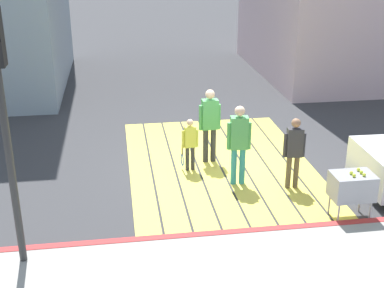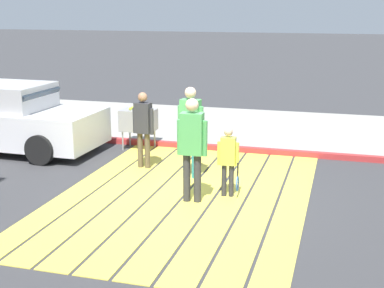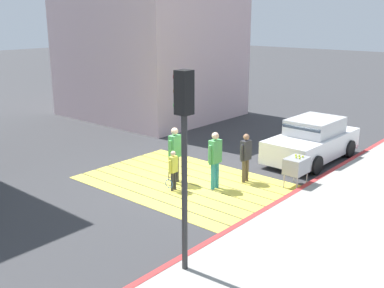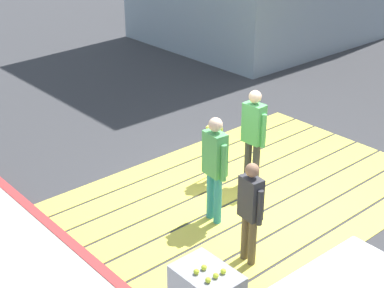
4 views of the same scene
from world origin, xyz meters
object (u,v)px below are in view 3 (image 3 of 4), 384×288
at_px(tennis_ball_cart, 296,166).
at_px(pedestrian_adult_side, 215,156).
at_px(pedestrian_adult_trailing, 175,151).
at_px(pedestrian_adult_lead, 246,154).
at_px(car_parked_near_curb, 312,141).
at_px(traffic_light_corner, 183,133).
at_px(pedestrian_child_with_racket, 173,169).

height_order(tennis_ball_cart, pedestrian_adult_side, pedestrian_adult_side).
bearing_deg(pedestrian_adult_trailing, pedestrian_adult_lead, -137.65).
bearing_deg(tennis_ball_cart, pedestrian_adult_trailing, 35.26).
relative_size(car_parked_near_curb, pedestrian_adult_side, 2.39).
distance_m(car_parked_near_curb, tennis_ball_cart, 3.02).
bearing_deg(pedestrian_adult_trailing, car_parked_near_curb, -113.57).
xyz_separation_m(pedestrian_adult_lead, pedestrian_adult_side, (0.37, 1.12, 0.12)).
relative_size(traffic_light_corner, pedestrian_adult_side, 2.34).
distance_m(traffic_light_corner, tennis_ball_cart, 6.52).
bearing_deg(pedestrian_adult_side, car_parked_near_curb, -101.08).
distance_m(pedestrian_adult_trailing, pedestrian_adult_side, 1.36).
relative_size(pedestrian_adult_lead, pedestrian_adult_side, 0.89).
bearing_deg(pedestrian_adult_trailing, tennis_ball_cart, -144.74).
bearing_deg(car_parked_near_curb, pedestrian_adult_side, 78.92).
height_order(tennis_ball_cart, pedestrian_adult_lead, pedestrian_adult_lead).
bearing_deg(pedestrian_adult_trailing, pedestrian_child_with_racket, 127.99).
bearing_deg(pedestrian_adult_lead, traffic_light_corner, 111.58).
height_order(traffic_light_corner, pedestrian_child_with_racket, traffic_light_corner).
xyz_separation_m(pedestrian_adult_trailing, pedestrian_child_with_racket, (-0.43, 0.55, -0.35)).
height_order(car_parked_near_curb, tennis_ball_cart, car_parked_near_curb).
relative_size(car_parked_near_curb, pedestrian_adult_lead, 2.70).
distance_m(tennis_ball_cart, pedestrian_adult_trailing, 3.84).
bearing_deg(car_parked_near_curb, pedestrian_child_with_racket, 72.35).
xyz_separation_m(traffic_light_corner, pedestrian_adult_side, (2.50, -4.25, -1.98)).
bearing_deg(pedestrian_adult_side, pedestrian_child_with_racket, 47.31).
xyz_separation_m(pedestrian_adult_lead, pedestrian_adult_trailing, (1.67, 1.53, 0.13)).
height_order(traffic_light_corner, pedestrian_adult_lead, traffic_light_corner).
distance_m(car_parked_near_curb, pedestrian_child_with_racket, 5.92).
relative_size(car_parked_near_curb, traffic_light_corner, 1.02).
height_order(pedestrian_adult_lead, pedestrian_child_with_racket, pedestrian_adult_lead).
bearing_deg(traffic_light_corner, tennis_ball_cart, -83.60).
relative_size(traffic_light_corner, tennis_ball_cart, 4.17).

